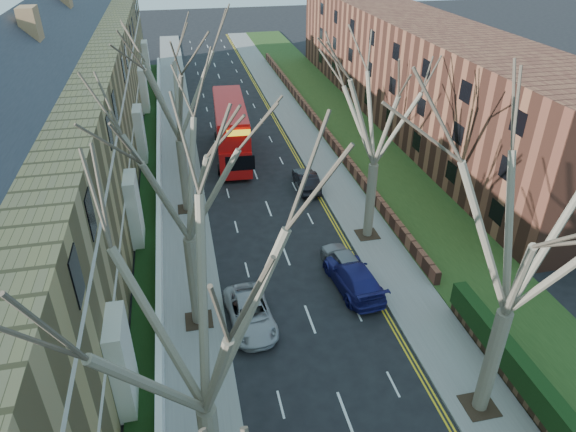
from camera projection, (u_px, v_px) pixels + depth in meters
pavement_left at (179, 150)px, 45.99m from camera, size 3.00×102.00×0.12m
pavement_right at (308, 140)px, 48.19m from camera, size 3.00×102.00×0.12m
terrace_left at (60, 131)px, 35.07m from camera, size 9.70×78.00×13.60m
flats_right at (410, 69)px, 51.17m from camera, size 13.97×54.00×10.00m
front_wall_left at (159, 187)px, 38.67m from camera, size 0.30×78.00×1.00m
grass_verge_right at (354, 135)px, 48.98m from camera, size 6.00×102.00×0.06m
tree_left_mid at (193, 302)px, 13.45m from camera, size 10.50×10.50×14.71m
tree_left_far at (180, 160)px, 22.02m from camera, size 10.15×10.15×14.22m
tree_left_dist at (173, 78)px, 31.96m from camera, size 10.50×10.50×14.71m
tree_right_mid at (532, 217)px, 17.23m from camera, size 10.50×10.50×14.71m
tree_right_far at (380, 100)px, 29.17m from camera, size 10.15×10.15×14.22m
double_decker_bus at (231, 131)px, 43.95m from camera, size 3.30×11.27×4.66m
car_left_far at (250, 314)px, 26.31m from camera, size 2.45×4.83×1.31m
car_right_near at (354, 277)px, 28.82m from camera, size 2.60×5.44×1.53m
car_right_mid at (343, 260)px, 30.36m from camera, size 2.04×4.10×1.34m
car_right_far at (306, 180)px, 39.41m from camera, size 1.58×4.26×1.39m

